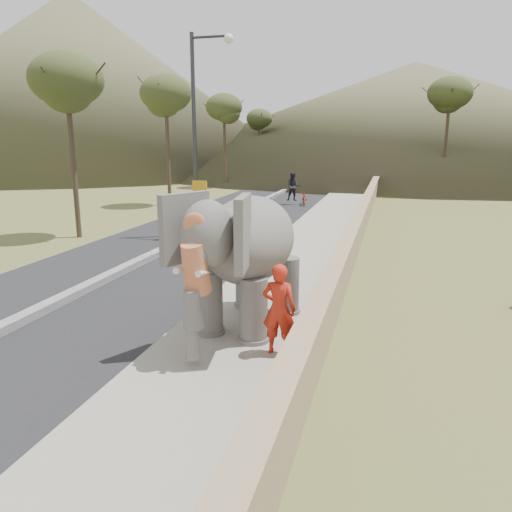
# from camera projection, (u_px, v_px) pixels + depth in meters

# --- Properties ---
(ground) EXTENTS (160.00, 160.00, 0.00)m
(ground) POSITION_uv_depth(u_px,v_px,m) (143.00, 470.00, 6.28)
(ground) COLOR olive
(ground) RESTS_ON ground
(road) EXTENTS (7.00, 120.00, 0.03)m
(road) POSITION_uv_depth(u_px,v_px,m) (149.00, 260.00, 16.94)
(road) COLOR black
(road) RESTS_ON ground
(median) EXTENTS (0.35, 120.00, 0.22)m
(median) POSITION_uv_depth(u_px,v_px,m) (149.00, 257.00, 16.92)
(median) COLOR black
(median) RESTS_ON ground
(walkway) EXTENTS (3.00, 120.00, 0.15)m
(walkway) POSITION_uv_depth(u_px,v_px,m) (294.00, 268.00, 15.65)
(walkway) COLOR #9E9687
(walkway) RESTS_ON ground
(parapet) EXTENTS (0.30, 120.00, 1.10)m
(parapet) POSITION_uv_depth(u_px,v_px,m) (348.00, 256.00, 15.12)
(parapet) COLOR tan
(parapet) RESTS_ON ground
(lamppost) EXTENTS (1.76, 0.36, 8.00)m
(lamppost) POSITION_uv_depth(u_px,v_px,m) (201.00, 116.00, 19.82)
(lamppost) COLOR #2D2C31
(lamppost) RESTS_ON ground
(signboard) EXTENTS (0.60, 0.08, 2.40)m
(signboard) POSITION_uv_depth(u_px,v_px,m) (200.00, 200.00, 19.73)
(signboard) COLOR #2D2D33
(signboard) RESTS_ON ground
(hill_left) EXTENTS (60.00, 60.00, 22.00)m
(hill_left) POSITION_uv_depth(u_px,v_px,m) (75.00, 82.00, 65.02)
(hill_left) COLOR brown
(hill_left) RESTS_ON ground
(hill_far) EXTENTS (80.00, 80.00, 14.00)m
(hill_far) POSITION_uv_depth(u_px,v_px,m) (413.00, 115.00, 69.06)
(hill_far) COLOR brown
(hill_far) RESTS_ON ground
(elephant_and_man) EXTENTS (2.62, 4.27, 2.89)m
(elephant_and_man) POSITION_uv_depth(u_px,v_px,m) (250.00, 258.00, 10.53)
(elephant_and_man) COLOR slate
(elephant_and_man) RESTS_ON ground
(motorcyclist) EXTENTS (1.63, 1.79, 1.99)m
(motorcyclist) POSITION_uv_depth(u_px,v_px,m) (299.00, 192.00, 30.30)
(motorcyclist) COLOR maroon
(motorcyclist) RESTS_ON ground
(trees) EXTENTS (46.94, 44.54, 8.78)m
(trees) POSITION_uv_depth(u_px,v_px,m) (403.00, 142.00, 31.59)
(trees) COLOR #473828
(trees) RESTS_ON ground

